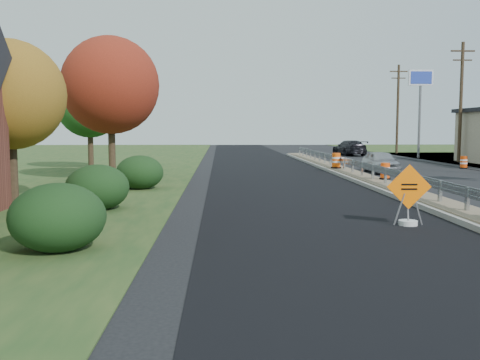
{
  "coord_description": "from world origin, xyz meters",
  "views": [
    {
      "loc": [
        -7.44,
        -17.68,
        2.69
      ],
      "look_at": [
        -6.83,
        -1.24,
        1.1
      ],
      "focal_mm": 40.0,
      "sensor_mm": 36.0,
      "label": 1
    }
  ],
  "objects_px": {
    "barrel_median_mid": "(385,171)",
    "barrel_median_far": "(336,161)",
    "caution_sign": "(408,210)",
    "barrel_shoulder_mid": "(464,163)",
    "car_silver": "(381,162)",
    "car_dark_far": "(349,148)"
  },
  "relations": [
    {
      "from": "car_silver",
      "to": "car_dark_far",
      "type": "distance_m",
      "value": 21.15
    },
    {
      "from": "barrel_median_far",
      "to": "barrel_shoulder_mid",
      "type": "height_order",
      "value": "barrel_median_far"
    },
    {
      "from": "barrel_median_far",
      "to": "caution_sign",
      "type": "bearing_deg",
      "value": -96.15
    },
    {
      "from": "barrel_median_mid",
      "to": "caution_sign",
      "type": "bearing_deg",
      "value": -104.14
    },
    {
      "from": "caution_sign",
      "to": "car_dark_far",
      "type": "relative_size",
      "value": 0.33
    },
    {
      "from": "barrel_median_mid",
      "to": "barrel_median_far",
      "type": "bearing_deg",
      "value": 96.37
    },
    {
      "from": "barrel_shoulder_mid",
      "to": "caution_sign",
      "type": "bearing_deg",
      "value": -118.24
    },
    {
      "from": "barrel_median_far",
      "to": "barrel_median_mid",
      "type": "bearing_deg",
      "value": -83.63
    },
    {
      "from": "caution_sign",
      "to": "barrel_median_mid",
      "type": "bearing_deg",
      "value": 77.39
    },
    {
      "from": "caution_sign",
      "to": "barrel_shoulder_mid",
      "type": "distance_m",
      "value": 23.62
    },
    {
      "from": "caution_sign",
      "to": "barrel_median_mid",
      "type": "distance_m",
      "value": 11.39
    },
    {
      "from": "caution_sign",
      "to": "barrel_median_far",
      "type": "bearing_deg",
      "value": 85.38
    },
    {
      "from": "car_dark_far",
      "to": "barrel_median_far",
      "type": "bearing_deg",
      "value": 67.09
    },
    {
      "from": "car_dark_far",
      "to": "barrel_median_mid",
      "type": "bearing_deg",
      "value": 72.78
    },
    {
      "from": "barrel_median_far",
      "to": "car_silver",
      "type": "xyz_separation_m",
      "value": [
        2.58,
        -0.73,
        -0.01
      ]
    },
    {
      "from": "barrel_median_mid",
      "to": "barrel_median_far",
      "type": "height_order",
      "value": "barrel_median_far"
    },
    {
      "from": "barrel_median_far",
      "to": "car_dark_far",
      "type": "bearing_deg",
      "value": 74.11
    },
    {
      "from": "caution_sign",
      "to": "barrel_median_far",
      "type": "height_order",
      "value": "caution_sign"
    },
    {
      "from": "caution_sign",
      "to": "barrel_median_mid",
      "type": "xyz_separation_m",
      "value": [
        2.78,
        11.04,
        0.18
      ]
    },
    {
      "from": "barrel_median_far",
      "to": "car_silver",
      "type": "relative_size",
      "value": 0.24
    },
    {
      "from": "barrel_median_far",
      "to": "car_dark_far",
      "type": "xyz_separation_m",
      "value": [
        5.74,
        20.18,
        0.07
      ]
    },
    {
      "from": "barrel_median_far",
      "to": "barrel_shoulder_mid",
      "type": "distance_m",
      "value": 9.54
    }
  ]
}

